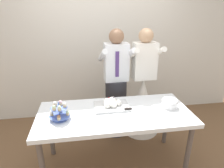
{
  "coord_description": "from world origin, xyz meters",
  "views": [
    {
      "loc": [
        -0.34,
        -2.0,
        1.95
      ],
      "look_at": [
        -0.01,
        0.15,
        1.07
      ],
      "focal_mm": 31.54,
      "sensor_mm": 36.0,
      "label": 1
    }
  ],
  "objects_px": {
    "main_cake_tray": "(111,104)",
    "person_groom": "(116,91)",
    "plate_stack": "(170,103)",
    "person_bride": "(142,98)",
    "dessert_table": "(115,118)",
    "cupcake_stand": "(59,112)"
  },
  "relations": [
    {
      "from": "main_cake_tray",
      "to": "person_groom",
      "type": "height_order",
      "value": "person_groom"
    },
    {
      "from": "plate_stack",
      "to": "person_bride",
      "type": "distance_m",
      "value": 0.71
    },
    {
      "from": "dessert_table",
      "to": "main_cake_tray",
      "type": "height_order",
      "value": "main_cake_tray"
    },
    {
      "from": "dessert_table",
      "to": "person_groom",
      "type": "relative_size",
      "value": 1.08
    },
    {
      "from": "dessert_table",
      "to": "person_bride",
      "type": "distance_m",
      "value": 0.89
    },
    {
      "from": "person_groom",
      "to": "person_bride",
      "type": "bearing_deg",
      "value": 0.63
    },
    {
      "from": "dessert_table",
      "to": "plate_stack",
      "type": "bearing_deg",
      "value": 2.1
    },
    {
      "from": "cupcake_stand",
      "to": "person_groom",
      "type": "xyz_separation_m",
      "value": [
        0.76,
        0.73,
        -0.12
      ]
    },
    {
      "from": "plate_stack",
      "to": "person_bride",
      "type": "height_order",
      "value": "person_bride"
    },
    {
      "from": "main_cake_tray",
      "to": "person_groom",
      "type": "bearing_deg",
      "value": 74.48
    },
    {
      "from": "cupcake_stand",
      "to": "person_groom",
      "type": "relative_size",
      "value": 0.14
    },
    {
      "from": "dessert_table",
      "to": "person_bride",
      "type": "height_order",
      "value": "person_bride"
    },
    {
      "from": "person_groom",
      "to": "main_cake_tray",
      "type": "bearing_deg",
      "value": -105.52
    },
    {
      "from": "main_cake_tray",
      "to": "person_bride",
      "type": "xyz_separation_m",
      "value": [
        0.57,
        0.55,
        -0.23
      ]
    },
    {
      "from": "person_groom",
      "to": "person_bride",
      "type": "distance_m",
      "value": 0.45
    },
    {
      "from": "person_groom",
      "to": "cupcake_stand",
      "type": "bearing_deg",
      "value": -135.95
    },
    {
      "from": "main_cake_tray",
      "to": "plate_stack",
      "type": "bearing_deg",
      "value": -8.53
    },
    {
      "from": "cupcake_stand",
      "to": "plate_stack",
      "type": "xyz_separation_m",
      "value": [
        1.31,
        0.08,
        -0.04
      ]
    },
    {
      "from": "dessert_table",
      "to": "cupcake_stand",
      "type": "height_order",
      "value": "cupcake_stand"
    },
    {
      "from": "dessert_table",
      "to": "person_bride",
      "type": "bearing_deg",
      "value": 50.95
    },
    {
      "from": "cupcake_stand",
      "to": "person_bride",
      "type": "relative_size",
      "value": 0.14
    },
    {
      "from": "cupcake_stand",
      "to": "person_groom",
      "type": "height_order",
      "value": "person_groom"
    }
  ]
}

